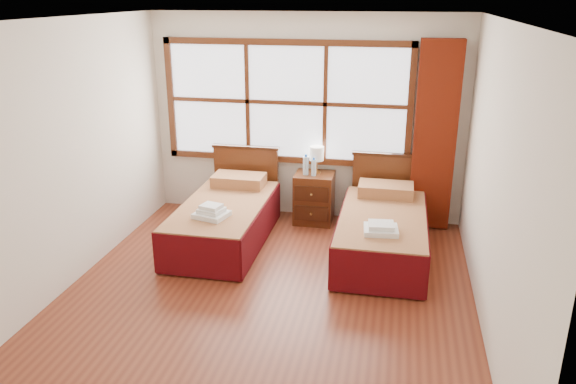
# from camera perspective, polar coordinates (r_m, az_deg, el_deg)

# --- Properties ---
(floor) EXTENTS (4.50, 4.50, 0.00)m
(floor) POSITION_cam_1_polar(r_m,az_deg,el_deg) (5.59, -2.27, -10.58)
(floor) COLOR brown
(floor) RESTS_ON ground
(ceiling) EXTENTS (4.50, 4.50, 0.00)m
(ceiling) POSITION_cam_1_polar(r_m,az_deg,el_deg) (4.84, -2.70, 17.10)
(ceiling) COLOR white
(ceiling) RESTS_ON wall_back
(wall_back) EXTENTS (4.00, 0.00, 4.00)m
(wall_back) POSITION_cam_1_polar(r_m,az_deg,el_deg) (7.20, 1.83, 7.49)
(wall_back) COLOR silver
(wall_back) RESTS_ON floor
(wall_left) EXTENTS (0.00, 4.50, 4.50)m
(wall_left) POSITION_cam_1_polar(r_m,az_deg,el_deg) (5.86, -21.86, 3.24)
(wall_left) COLOR silver
(wall_left) RESTS_ON floor
(wall_right) EXTENTS (0.00, 4.50, 4.50)m
(wall_right) POSITION_cam_1_polar(r_m,az_deg,el_deg) (5.00, 20.42, 0.74)
(wall_right) COLOR silver
(wall_right) RESTS_ON floor
(window) EXTENTS (3.16, 0.06, 1.56)m
(window) POSITION_cam_1_polar(r_m,az_deg,el_deg) (7.17, -0.20, 9.08)
(window) COLOR white
(window) RESTS_ON wall_back
(curtain) EXTENTS (0.50, 0.16, 2.30)m
(curtain) POSITION_cam_1_polar(r_m,az_deg,el_deg) (7.01, 14.69, 5.43)
(curtain) COLOR #681A0A
(curtain) RESTS_ON wall_back
(bed_left) EXTENTS (0.96, 1.98, 0.93)m
(bed_left) POSITION_cam_1_polar(r_m,az_deg,el_deg) (6.70, -6.36, -2.69)
(bed_left) COLOR #35180B
(bed_left) RESTS_ON floor
(bed_right) EXTENTS (0.96, 1.98, 0.93)m
(bed_right) POSITION_cam_1_polar(r_m,az_deg,el_deg) (6.41, 9.56, -3.90)
(bed_right) COLOR #35180B
(bed_right) RESTS_ON floor
(nightstand) EXTENTS (0.49, 0.48, 0.65)m
(nightstand) POSITION_cam_1_polar(r_m,az_deg,el_deg) (7.20, 2.67, -0.61)
(nightstand) COLOR #532712
(nightstand) RESTS_ON floor
(towels_left) EXTENTS (0.40, 0.37, 0.14)m
(towels_left) POSITION_cam_1_polar(r_m,az_deg,el_deg) (6.18, -7.78, -2.04)
(towels_left) COLOR white
(towels_left) RESTS_ON bed_left
(towels_right) EXTENTS (0.37, 0.33, 0.10)m
(towels_right) POSITION_cam_1_polar(r_m,az_deg,el_deg) (5.81, 9.42, -3.67)
(towels_right) COLOR white
(towels_right) RESTS_ON bed_right
(lamp) EXTENTS (0.18, 0.18, 0.35)m
(lamp) POSITION_cam_1_polar(r_m,az_deg,el_deg) (7.07, 2.93, 3.85)
(lamp) COLOR #B8803B
(lamp) RESTS_ON nightstand
(bottle_near) EXTENTS (0.07, 0.07, 0.27)m
(bottle_near) POSITION_cam_1_polar(r_m,az_deg,el_deg) (7.03, 1.82, 2.72)
(bottle_near) COLOR silver
(bottle_near) RESTS_ON nightstand
(bottle_far) EXTENTS (0.06, 0.06, 0.23)m
(bottle_far) POSITION_cam_1_polar(r_m,az_deg,el_deg) (7.00, 2.63, 2.50)
(bottle_far) COLOR silver
(bottle_far) RESTS_ON nightstand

